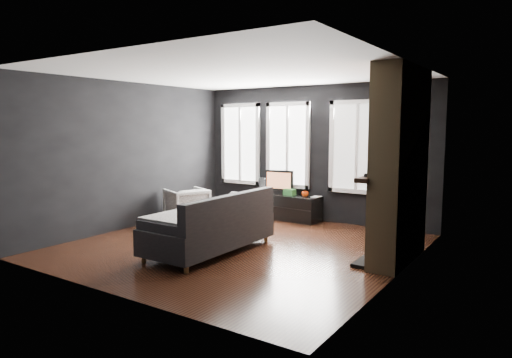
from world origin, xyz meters
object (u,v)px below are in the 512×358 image
Objects in this scene: mantel_vase at (392,165)px; monitor at (279,180)px; armchair at (187,203)px; mug at (305,193)px; media_console at (286,207)px; book at (313,192)px; sofa at (210,222)px.

monitor is at bearing 155.60° from mantel_vase.
armchair is at bearing -141.37° from monitor.
mug is (0.63, -0.07, -0.21)m from monitor.
media_console is 11.09× the size of mug.
mantel_vase reaches higher than media_console.
mug is at bearing -153.93° from book.
monitor is 2.98× the size of book.
sofa is 2.25m from armchair.
book is (0.34, 2.78, 0.15)m from sofa.
media_console is 2.39× the size of monitor.
media_console is at bearing 155.95° from armchair.
monitor is 0.79m from book.
armchair is at bearing -133.76° from media_console.
armchair reaches higher than media_console.
sofa reaches higher than media_console.
mug is at bearing -13.92° from monitor.
sofa is 2.83m from monitor.
monitor is 3.39× the size of mantel_vase.
armchair is 0.51× the size of media_console.
mantel_vase is (4.00, 0.15, 0.94)m from armchair.
sofa is 2.80m from book.
monitor is 0.67m from mug.
armchair is (-1.75, 1.41, -0.09)m from sofa.
mug is (0.20, 2.71, 0.11)m from sofa.
armchair is 2.01m from media_console.
armchair is 1.94m from monitor.
sofa is at bearing -80.35° from media_console.
sofa is 2.87× the size of armchair.
book reaches higher than media_console.
monitor is (1.31, 1.37, 0.41)m from armchair.
armchair is at bearing -146.32° from mug.
book is 2.38m from mantel_vase.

